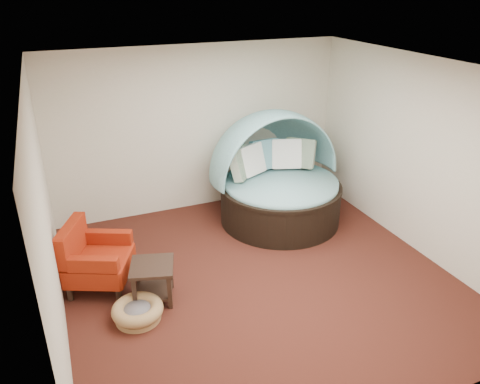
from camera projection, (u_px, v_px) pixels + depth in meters
name	position (u px, v px, depth m)	size (l,w,h in m)	color
floor	(259.00, 278.00, 6.39)	(5.00, 5.00, 0.00)	#451B13
wall_back	(199.00, 129.00, 7.91)	(5.00, 5.00, 0.00)	beige
wall_front	(393.00, 301.00, 3.71)	(5.00, 5.00, 0.00)	beige
wall_left	(46.00, 220.00, 4.94)	(5.00, 5.00, 0.00)	beige
wall_right	(420.00, 157.00, 6.67)	(5.00, 5.00, 0.00)	beige
ceiling	(263.00, 69.00, 5.22)	(5.00, 5.00, 0.00)	white
canopy_daybed	(277.00, 171.00, 7.67)	(2.22, 2.10, 1.83)	black
pet_basket	(138.00, 311.00, 5.57)	(0.73, 0.73, 0.21)	olive
red_armchair	(94.00, 258.00, 6.05)	(1.03, 1.03, 0.92)	black
side_table	(153.00, 277.00, 5.84)	(0.65, 0.65, 0.50)	black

